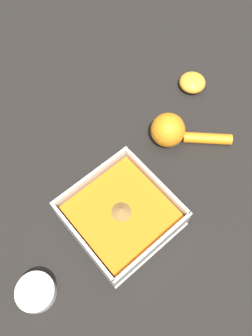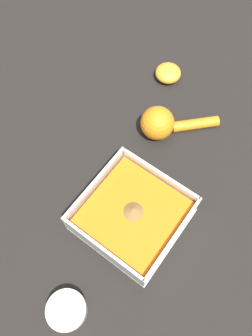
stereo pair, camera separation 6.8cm
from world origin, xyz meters
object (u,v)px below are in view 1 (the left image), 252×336
(square_dish, at_px, (121,215))
(lemon_half, at_px, (192,83))
(spice_bowl, at_px, (36,292))
(lemon_squeezer, at_px, (173,131))

(square_dish, distance_m, lemon_half, 0.38)
(spice_bowl, xyz_separation_m, lemon_half, (-0.56, -0.15, 0.01))
(spice_bowl, relative_size, lemon_squeezer, 0.47)
(lemon_squeezer, relative_size, lemon_half, 2.37)
(square_dish, xyz_separation_m, lemon_half, (-0.35, -0.15, -0.01))
(square_dish, bearing_deg, spice_bowl, 2.24)
(spice_bowl, xyz_separation_m, lemon_squeezer, (-0.42, -0.08, 0.02))
(lemon_squeezer, bearing_deg, spice_bowl, 54.61)
(square_dish, height_order, spice_bowl, square_dish)
(spice_bowl, bearing_deg, lemon_squeezer, -169.44)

